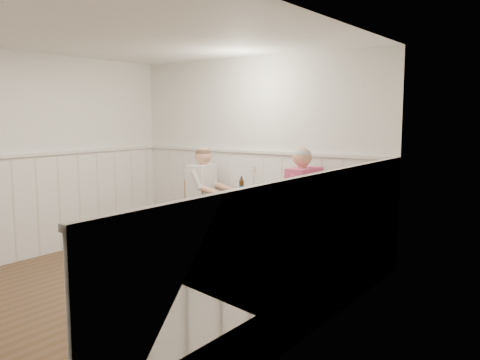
{
  "coord_description": "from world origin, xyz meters",
  "views": [
    {
      "loc": [
        3.87,
        -3.56,
        1.81
      ],
      "look_at": [
        0.17,
        1.64,
        1.0
      ],
      "focal_mm": 38.0,
      "sensor_mm": 36.0,
      "label": 1
    }
  ],
  "objects_px": {
    "beer_bottle": "(241,186)",
    "chair_left": "(203,209)",
    "chair_right": "(305,226)",
    "diner_cream": "(204,204)",
    "grass_vase": "(253,181)",
    "man_in_pink": "(300,214)",
    "dining_table": "(249,205)"
  },
  "relations": [
    {
      "from": "chair_right",
      "to": "chair_left",
      "type": "relative_size",
      "value": 0.98
    },
    {
      "from": "grass_vase",
      "to": "man_in_pink",
      "type": "bearing_deg",
      "value": -17.18
    },
    {
      "from": "diner_cream",
      "to": "beer_bottle",
      "type": "relative_size",
      "value": 5.82
    },
    {
      "from": "man_in_pink",
      "to": "dining_table",
      "type": "bearing_deg",
      "value": -179.18
    },
    {
      "from": "chair_left",
      "to": "beer_bottle",
      "type": "relative_size",
      "value": 3.8
    },
    {
      "from": "chair_left",
      "to": "grass_vase",
      "type": "bearing_deg",
      "value": 17.18
    },
    {
      "from": "beer_bottle",
      "to": "grass_vase",
      "type": "relative_size",
      "value": 0.59
    },
    {
      "from": "dining_table",
      "to": "man_in_pink",
      "type": "bearing_deg",
      "value": 0.82
    },
    {
      "from": "dining_table",
      "to": "diner_cream",
      "type": "height_order",
      "value": "diner_cream"
    },
    {
      "from": "diner_cream",
      "to": "chair_right",
      "type": "bearing_deg",
      "value": -0.76
    },
    {
      "from": "beer_bottle",
      "to": "chair_left",
      "type": "bearing_deg",
      "value": -168.19
    },
    {
      "from": "chair_left",
      "to": "diner_cream",
      "type": "xyz_separation_m",
      "value": [
        0.11,
        -0.1,
        0.09
      ]
    },
    {
      "from": "chair_right",
      "to": "diner_cream",
      "type": "xyz_separation_m",
      "value": [
        -1.58,
        0.02,
        0.1
      ]
    },
    {
      "from": "man_in_pink",
      "to": "diner_cream",
      "type": "height_order",
      "value": "man_in_pink"
    },
    {
      "from": "dining_table",
      "to": "grass_vase",
      "type": "bearing_deg",
      "value": 114.58
    },
    {
      "from": "diner_cream",
      "to": "beer_bottle",
      "type": "height_order",
      "value": "diner_cream"
    },
    {
      "from": "dining_table",
      "to": "diner_cream",
      "type": "bearing_deg",
      "value": -177.89
    },
    {
      "from": "chair_left",
      "to": "man_in_pink",
      "type": "distance_m",
      "value": 1.6
    },
    {
      "from": "chair_left",
      "to": "chair_right",
      "type": "bearing_deg",
      "value": -3.94
    },
    {
      "from": "dining_table",
      "to": "chair_right",
      "type": "height_order",
      "value": "chair_right"
    },
    {
      "from": "grass_vase",
      "to": "beer_bottle",
      "type": "bearing_deg",
      "value": -141.77
    },
    {
      "from": "chair_right",
      "to": "beer_bottle",
      "type": "relative_size",
      "value": 3.74
    },
    {
      "from": "man_in_pink",
      "to": "diner_cream",
      "type": "xyz_separation_m",
      "value": [
        -1.49,
        -0.04,
        -0.02
      ]
    },
    {
      "from": "diner_cream",
      "to": "man_in_pink",
      "type": "bearing_deg",
      "value": 1.45
    },
    {
      "from": "beer_bottle",
      "to": "grass_vase",
      "type": "distance_m",
      "value": 0.17
    },
    {
      "from": "dining_table",
      "to": "chair_right",
      "type": "distance_m",
      "value": 0.87
    },
    {
      "from": "dining_table",
      "to": "chair_right",
      "type": "bearing_deg",
      "value": -3.22
    },
    {
      "from": "chair_right",
      "to": "grass_vase",
      "type": "relative_size",
      "value": 2.23
    },
    {
      "from": "dining_table",
      "to": "diner_cream",
      "type": "xyz_separation_m",
      "value": [
        -0.73,
        -0.03,
        -0.06
      ]
    },
    {
      "from": "dining_table",
      "to": "chair_right",
      "type": "relative_size",
      "value": 1.01
    },
    {
      "from": "man_in_pink",
      "to": "grass_vase",
      "type": "relative_size",
      "value": 3.59
    },
    {
      "from": "chair_right",
      "to": "man_in_pink",
      "type": "height_order",
      "value": "man_in_pink"
    }
  ]
}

